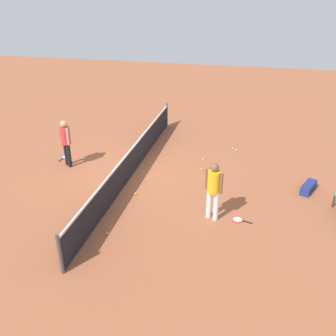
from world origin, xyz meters
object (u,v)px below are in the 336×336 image
object	(u,v)px
tennis_ball_baseline	(136,194)
equipment_bag	(309,187)
player_far_side	(66,140)
tennis_ball_near_player	(107,233)
tennis_racket_far_player	(65,157)
tennis_ball_midcourt	(233,148)
tennis_ball_stray_left	(202,169)
tennis_ball_by_net	(203,159)
tennis_racket_near_player	(238,220)
player_near_side	(214,187)
tennis_ball_stray_right	(236,150)

from	to	relation	value
tennis_ball_baseline	equipment_bag	world-z (taller)	equipment_bag
player_far_side	tennis_ball_near_player	world-z (taller)	player_far_side
player_far_side	tennis_racket_far_player	world-z (taller)	player_far_side
tennis_ball_midcourt	tennis_ball_baseline	size ratio (longest dim) A/B	1.00
tennis_ball_near_player	tennis_ball_stray_left	world-z (taller)	same
tennis_ball_by_net	tennis_ball_midcourt	size ratio (longest dim) A/B	1.00
tennis_ball_near_player	tennis_ball_by_net	distance (m)	5.42
tennis_ball_by_net	tennis_ball_midcourt	xyz separation A→B (m)	(1.27, -0.99, 0.00)
tennis_racket_near_player	tennis_ball_baseline	xyz separation A→B (m)	(0.65, 3.20, 0.02)
tennis_ball_near_player	equipment_bag	xyz separation A→B (m)	(3.61, -5.34, 0.11)
tennis_racket_near_player	player_near_side	bearing A→B (deg)	96.57
tennis_ball_stray_right	tennis_ball_midcourt	bearing A→B (deg)	45.45
tennis_ball_by_net	tennis_ball_stray_right	size ratio (longest dim) A/B	1.00
tennis_ball_midcourt	tennis_racket_near_player	bearing A→B (deg)	-173.78
player_near_side	tennis_ball_by_net	bearing A→B (deg)	11.93
tennis_ball_near_player	tennis_ball_by_net	xyz separation A→B (m)	(5.12, -1.77, 0.00)
player_near_side	tennis_ball_midcourt	xyz separation A→B (m)	(5.00, -0.20, -0.98)
tennis_racket_near_player	tennis_ball_by_net	distance (m)	3.96
tennis_racket_far_player	player_near_side	bearing A→B (deg)	-114.85
player_near_side	player_far_side	bearing A→B (deg)	68.48
player_far_side	tennis_ball_stray_right	size ratio (longest dim) A/B	25.76
player_near_side	equipment_bag	distance (m)	3.66
equipment_bag	player_near_side	bearing A→B (deg)	128.67
tennis_racket_far_player	tennis_ball_stray_left	world-z (taller)	tennis_ball_stray_left
tennis_ball_by_net	tennis_ball_stray_right	world-z (taller)	same
tennis_ball_midcourt	tennis_ball_baseline	distance (m)	5.03
tennis_racket_near_player	player_far_side	bearing A→B (deg)	71.56
tennis_racket_near_player	tennis_racket_far_player	xyz separation A→B (m)	(2.65, 6.65, 0.00)
player_near_side	equipment_bag	bearing A→B (deg)	-51.33
player_far_side	tennis_ball_by_net	size ratio (longest dim) A/B	25.76
tennis_racket_far_player	equipment_bag	distance (m)	8.71
tennis_racket_far_player	tennis_ball_baseline	world-z (taller)	tennis_ball_baseline
tennis_racket_near_player	tennis_ball_by_net	world-z (taller)	tennis_ball_by_net
tennis_ball_by_net	tennis_ball_stray_left	xyz separation A→B (m)	(-0.83, -0.06, 0.00)
tennis_ball_baseline	tennis_ball_stray_left	xyz separation A→B (m)	(2.17, -1.73, 0.00)
player_near_side	tennis_ball_stray_left	world-z (taller)	player_near_side
tennis_ball_baseline	tennis_ball_stray_left	world-z (taller)	same
tennis_ball_near_player	tennis_ball_stray_left	bearing A→B (deg)	-23.09
tennis_ball_stray_right	tennis_ball_stray_left	bearing A→B (deg)	151.64
tennis_racket_far_player	tennis_racket_near_player	bearing A→B (deg)	-111.76
player_near_side	player_far_side	distance (m)	5.85
tennis_ball_midcourt	tennis_ball_stray_left	world-z (taller)	same
tennis_ball_near_player	tennis_racket_far_player	bearing A→B (deg)	39.13
tennis_ball_near_player	tennis_ball_midcourt	bearing A→B (deg)	-23.38
player_far_side	tennis_ball_midcourt	xyz separation A→B (m)	(2.86, -5.64, -0.98)
tennis_ball_stray_left	player_far_side	bearing A→B (deg)	99.19
tennis_ball_near_player	tennis_ball_baseline	bearing A→B (deg)	-2.54
tennis_ball_midcourt	tennis_ball_baseline	world-z (taller)	same
player_far_side	tennis_ball_by_net	xyz separation A→B (m)	(1.59, -4.65, -0.98)
player_near_side	tennis_ball_near_player	world-z (taller)	player_near_side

